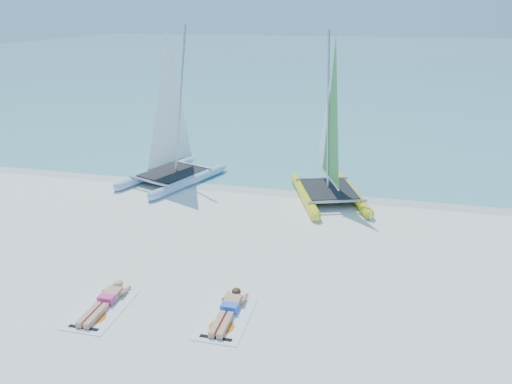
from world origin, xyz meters
TOP-DOWN VIEW (x-y plane):
  - ground at (0.00, 0.00)m, footprint 140.00×140.00m
  - sea at (0.00, 63.00)m, footprint 140.00×115.00m
  - wet_sand_strip at (0.00, 5.50)m, footprint 140.00×1.40m
  - catamaran_blue at (-4.37, 5.51)m, footprint 3.55×4.92m
  - catamaran_yellow at (1.67, 5.39)m, footprint 3.41×4.81m
  - towel_a at (-2.45, -3.33)m, footprint 1.00×1.85m
  - sunbather_a at (-2.45, -3.14)m, footprint 0.37×1.73m
  - towel_b at (0.40, -2.99)m, footprint 1.00×1.85m
  - sunbather_b at (0.40, -2.80)m, footprint 0.37×1.73m

SIDE VIEW (x-z plane):
  - ground at x=0.00m, z-range 0.00..0.00m
  - wet_sand_strip at x=0.00m, z-range 0.00..0.01m
  - sea at x=0.00m, z-range 0.00..0.01m
  - towel_a at x=-2.45m, z-range 0.00..0.02m
  - towel_b at x=0.40m, z-range 0.00..0.02m
  - sunbather_a at x=-2.45m, z-range -0.01..0.25m
  - sunbather_b at x=0.40m, z-range -0.01..0.25m
  - catamaran_blue at x=-4.37m, z-range -1.23..4.86m
  - catamaran_yellow at x=1.67m, z-range -1.10..4.86m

